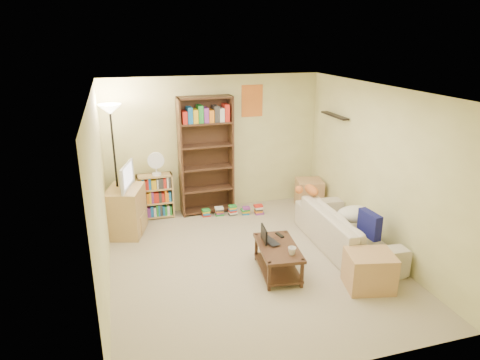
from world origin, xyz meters
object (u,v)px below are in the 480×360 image
at_px(tv_stand, 126,211).
at_px(end_cabinet, 369,271).
at_px(coffee_table, 278,256).
at_px(mug, 292,251).
at_px(laptop, 273,241).
at_px(sofa, 346,230).
at_px(tall_bookshelf, 206,153).
at_px(floor_lamp, 112,132).
at_px(side_table, 309,194).
at_px(television, 123,176).
at_px(short_bookshelf, 155,196).
at_px(tabby_cat, 309,190).
at_px(desk_fan, 156,163).

height_order(tv_stand, end_cabinet, tv_stand).
distance_m(coffee_table, mug, 0.35).
distance_m(laptop, end_cabinet, 1.34).
bearing_deg(sofa, tall_bookshelf, 42.14).
relative_size(floor_lamp, side_table, 3.94).
xyz_separation_m(laptop, tall_bookshelf, (-0.46, 2.28, 0.71)).
height_order(television, floor_lamp, floor_lamp).
relative_size(laptop, tv_stand, 0.48).
distance_m(television, short_bookshelf, 0.95).
bearing_deg(end_cabinet, tabby_cat, 89.82).
distance_m(television, floor_lamp, 0.73).
xyz_separation_m(coffee_table, end_cabinet, (1.02, -0.68, -0.02)).
height_order(sofa, tv_stand, tv_stand).
relative_size(laptop, mug, 2.83).
xyz_separation_m(sofa, television, (-3.25, 1.52, 0.69)).
xyz_separation_m(coffee_table, tall_bookshelf, (-0.48, 2.43, 0.88)).
distance_m(tall_bookshelf, side_table, 2.14).
distance_m(tv_stand, desk_fan, 0.99).
relative_size(tv_stand, tall_bookshelf, 0.37).
bearing_deg(television, tv_stand, 106.55).
xyz_separation_m(tabby_cat, floor_lamp, (-3.09, 0.83, 1.01)).
bearing_deg(tabby_cat, end_cabinet, -90.18).
height_order(laptop, end_cabinet, end_cabinet).
relative_size(tabby_cat, television, 0.68).
relative_size(floor_lamp, end_cabinet, 3.63).
distance_m(mug, short_bookshelf, 3.10).
height_order(desk_fan, floor_lamp, floor_lamp).
relative_size(laptop, floor_lamp, 0.18).
xyz_separation_m(television, desk_fan, (0.58, 0.47, 0.05)).
bearing_deg(floor_lamp, sofa, -26.30).
relative_size(coffee_table, desk_fan, 2.33).
relative_size(tabby_cat, coffee_table, 0.49).
distance_m(mug, tv_stand, 3.00).
distance_m(mug, tall_bookshelf, 2.84).
xyz_separation_m(desk_fan, side_table, (2.84, -0.29, -0.77)).
distance_m(television, end_cabinet, 4.03).
distance_m(sofa, television, 3.65).
bearing_deg(end_cabinet, tv_stand, 139.00).
bearing_deg(floor_lamp, desk_fan, 25.85).
height_order(short_bookshelf, desk_fan, desk_fan).
bearing_deg(floor_lamp, end_cabinet, -41.54).
bearing_deg(mug, laptop, 104.00).
bearing_deg(tabby_cat, tall_bookshelf, 141.20).
height_order(tabby_cat, side_table, tabby_cat).
xyz_separation_m(sofa, tabby_cat, (-0.26, 0.82, 0.39)).
xyz_separation_m(tabby_cat, tall_bookshelf, (-1.50, 1.21, 0.44)).
relative_size(mug, television, 0.19).
relative_size(sofa, coffee_table, 2.17).
bearing_deg(laptop, desk_fan, 19.77).
bearing_deg(tabby_cat, desk_fan, 154.22).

